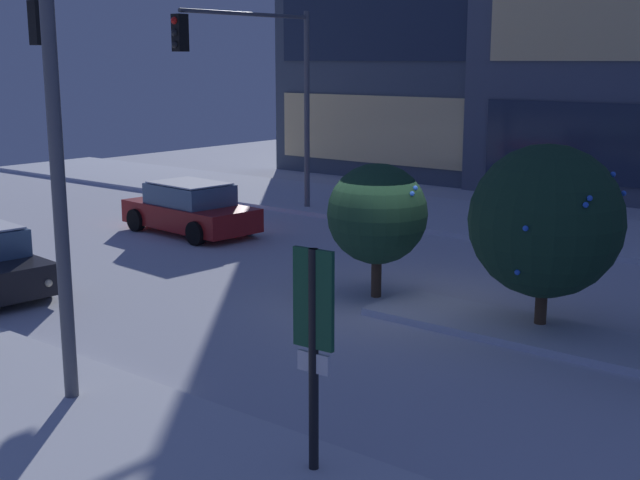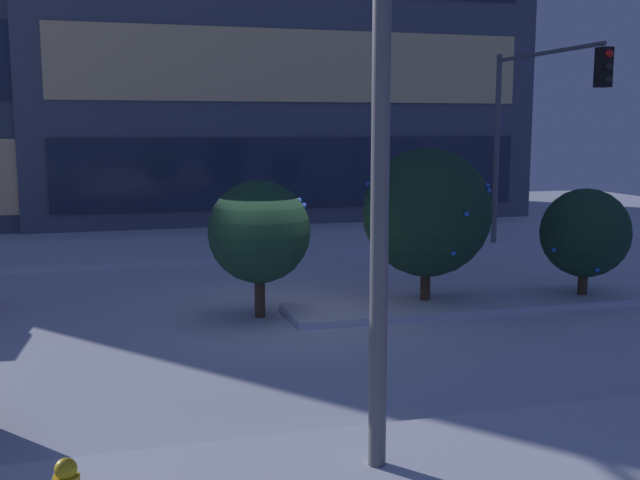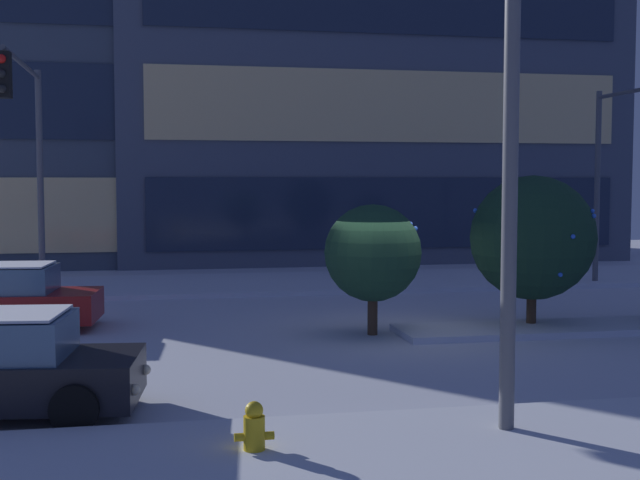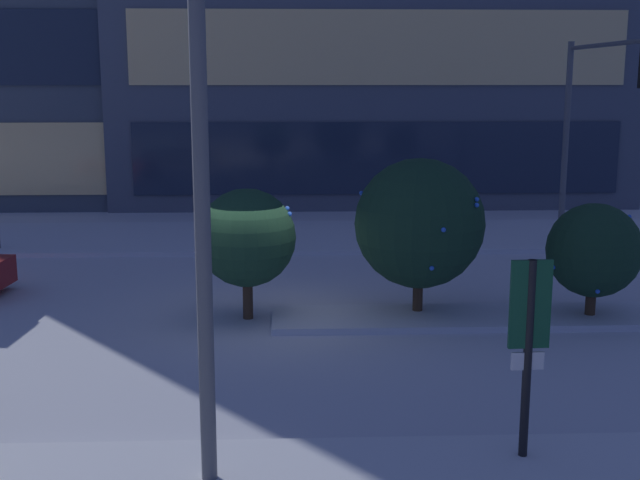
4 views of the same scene
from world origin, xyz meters
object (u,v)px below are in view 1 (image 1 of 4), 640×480
at_px(car_far, 190,209).
at_px(traffic_light_corner_far_left, 259,72).
at_px(decorated_tree_median, 546,221).
at_px(decorated_tree_right_of_median, 377,214).
at_px(street_lamp_arched, 91,61).
at_px(parking_info_sign, 314,336).

distance_m(car_far, traffic_light_corner_far_left, 4.76).
distance_m(car_far, decorated_tree_median, 12.08).
bearing_deg(decorated_tree_right_of_median, traffic_light_corner_far_left, 147.90).
distance_m(traffic_light_corner_far_left, decorated_tree_median, 12.81).
relative_size(car_far, decorated_tree_right_of_median, 1.57).
bearing_deg(car_far, street_lamp_arched, 136.18).
height_order(parking_info_sign, decorated_tree_right_of_median, decorated_tree_right_of_median).
xyz_separation_m(decorated_tree_median, decorated_tree_right_of_median, (-3.72, -0.01, -0.29)).
relative_size(traffic_light_corner_far_left, decorated_tree_median, 1.85).
height_order(traffic_light_corner_far_left, decorated_tree_median, traffic_light_corner_far_left).
distance_m(traffic_light_corner_far_left, decorated_tree_right_of_median, 9.68).
distance_m(street_lamp_arched, decorated_tree_median, 8.40).
xyz_separation_m(car_far, parking_info_sign, (12.12, -9.23, 1.10)).
bearing_deg(decorated_tree_right_of_median, decorated_tree_median, 0.15).
bearing_deg(car_far, decorated_tree_median, 174.60).
bearing_deg(traffic_light_corner_far_left, parking_info_sign, 44.73).
bearing_deg(traffic_light_corner_far_left, decorated_tree_median, 66.99).
relative_size(parking_info_sign, decorated_tree_median, 0.82).
bearing_deg(traffic_light_corner_far_left, car_far, -4.91).
bearing_deg(car_far, traffic_light_corner_far_left, -89.98).
xyz_separation_m(car_far, street_lamp_arched, (7.92, -9.04, 4.23)).
distance_m(street_lamp_arched, decorated_tree_right_of_median, 7.56).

